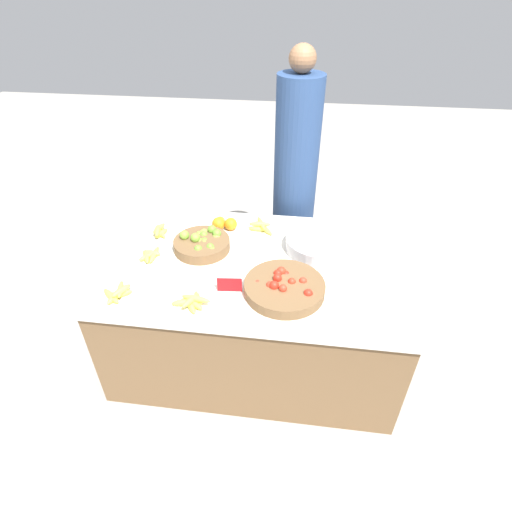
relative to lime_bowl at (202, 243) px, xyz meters
name	(u,v)px	position (x,y,z in m)	size (l,w,h in m)	color
ground_plane	(256,345)	(0.34, -0.10, -0.73)	(12.00, 12.00, 0.00)	#A39E93
market_table	(256,308)	(0.34, -0.10, -0.38)	(1.69, 1.11, 0.69)	brown
lime_bowl	(202,243)	(0.00, 0.00, 0.00)	(0.33, 0.33, 0.11)	brown
tomato_basket	(284,287)	(0.51, -0.33, -0.01)	(0.42, 0.42, 0.09)	brown
orange_pile	(223,223)	(0.08, 0.24, 0.00)	(0.16, 0.11, 0.08)	orange
metal_bowl	(319,244)	(0.69, 0.08, 0.00)	(0.39, 0.39, 0.08)	#B7B7BF
price_sign	(230,285)	(0.23, -0.36, 0.00)	(0.13, 0.02, 0.08)	red
banana_bunch_front_right	(159,231)	(-0.30, 0.11, -0.01)	(0.11, 0.16, 0.06)	#EFDB4C
banana_bunch_front_center	(261,226)	(0.32, 0.25, -0.01)	(0.17, 0.17, 0.06)	#EFDB4C
banana_bunch_middle_right	(192,302)	(0.07, -0.49, -0.01)	(0.20, 0.17, 0.06)	#EFDB4C
banana_bunch_front_left	(117,293)	(-0.33, -0.48, -0.01)	(0.17, 0.16, 0.06)	#EFDB4C
banana_bunch_back_center	(150,255)	(-0.28, -0.13, -0.02)	(0.12, 0.17, 0.03)	#EFDB4C
vendor_person	(295,186)	(0.51, 0.71, 0.06)	(0.30, 0.30, 1.71)	navy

